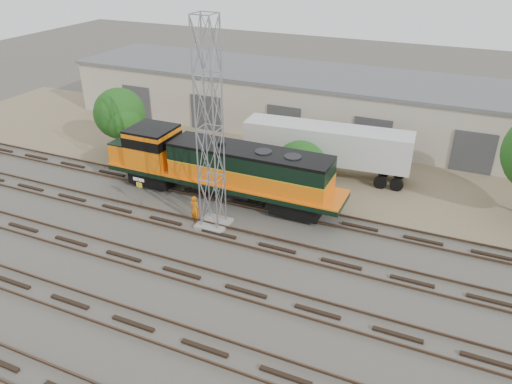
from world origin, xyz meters
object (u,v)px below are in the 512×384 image
at_px(signal_tower, 210,132).
at_px(semi_trailer, 331,145).
at_px(locomotive, 218,167).
at_px(worker, 195,209).

bearing_deg(signal_tower, semi_trailer, 66.04).
height_order(locomotive, worker, locomotive).
distance_m(locomotive, signal_tower, 5.55).
height_order(signal_tower, semi_trailer, signal_tower).
distance_m(signal_tower, semi_trailer, 12.18).
height_order(worker, semi_trailer, semi_trailer).
xyz_separation_m(locomotive, signal_tower, (1.44, -3.54, 4.03)).
distance_m(worker, semi_trailer, 12.33).
relative_size(worker, semi_trailer, 0.15).
bearing_deg(semi_trailer, locomotive, -135.45).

